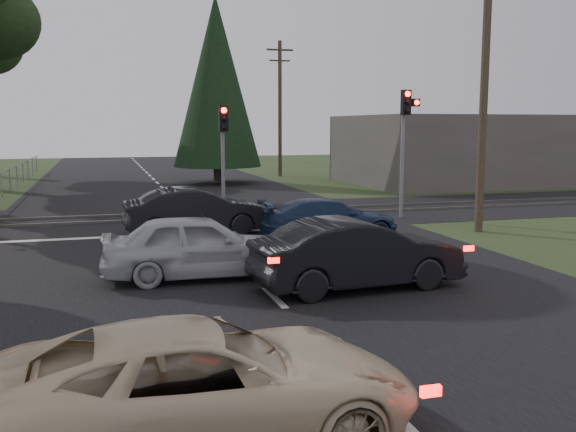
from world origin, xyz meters
name	(u,v)px	position (x,y,z in m)	size (l,w,h in m)	color
ground	(275,298)	(0.00, 0.00, 0.00)	(120.00, 120.00, 0.00)	#273819
road	(200,224)	(0.00, 10.00, 0.01)	(14.00, 100.00, 0.01)	black
rail_corridor	(192,217)	(0.00, 12.00, 0.01)	(120.00, 8.00, 0.01)	black
stop_line	(208,232)	(0.00, 8.20, 0.01)	(13.00, 0.35, 0.00)	silver
rail_near	(195,218)	(0.00, 11.20, 0.05)	(120.00, 0.12, 0.10)	#59544C
rail_far	(189,213)	(0.00, 12.80, 0.05)	(120.00, 0.12, 0.10)	#59544C
traffic_signal_right	(406,128)	(7.55, 9.47, 3.31)	(0.68, 0.48, 4.70)	slate
traffic_signal_center	(223,143)	(1.00, 10.68, 2.81)	(0.32, 0.48, 4.10)	slate
utility_pole_near	(484,84)	(8.50, 6.00, 4.73)	(1.80, 0.26, 9.00)	#4C3D2D
utility_pole_mid	(280,106)	(8.50, 30.00, 4.73)	(1.80, 0.26, 9.00)	#4C3D2D
utility_pole_far	(215,113)	(8.50, 55.00, 4.73)	(1.80, 0.26, 9.00)	#4C3D2D
conifer_tree	(216,81)	(3.50, 26.00, 5.99)	(5.20, 5.20, 11.00)	#473D33
fence_left	(7,195)	(-7.80, 22.50, 0.00)	(0.10, 36.00, 1.20)	slate
building_right	(468,149)	(18.00, 22.00, 2.00)	(14.00, 10.00, 4.00)	#59514C
cream_coupe	(201,384)	(-2.30, -5.46, 0.66)	(2.19, 4.75, 1.32)	beige
dark_hatchback	(357,254)	(1.87, 0.25, 0.74)	(1.56, 4.48, 1.48)	black
silver_car	(199,246)	(-1.19, 2.13, 0.73)	(1.73, 4.29, 1.46)	#A9ABB1
blue_sedan	(330,219)	(3.38, 6.09, 0.61)	(1.71, 4.21, 1.22)	#172746
dark_car_far	(196,211)	(-0.39, 7.99, 0.74)	(1.56, 4.49, 1.48)	black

